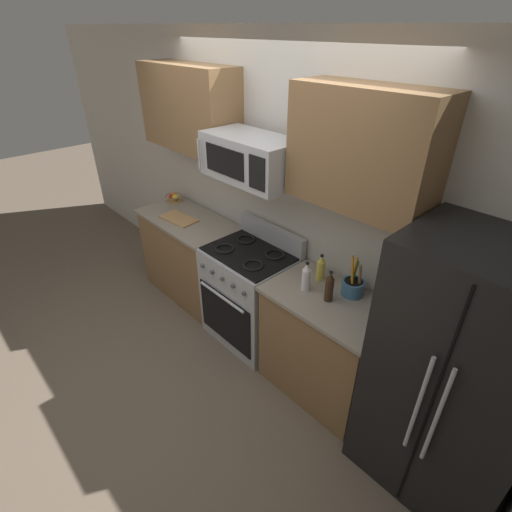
{
  "coord_description": "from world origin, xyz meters",
  "views": [
    {
      "loc": [
        2.1,
        -1.21,
        2.59
      ],
      "look_at": [
        0.21,
        0.55,
        1.03
      ],
      "focal_mm": 26.9,
      "sensor_mm": 36.0,
      "label": 1
    }
  ],
  "objects_px": {
    "utensil_crock": "(353,286)",
    "apple_loose": "(172,198)",
    "fruit_basket": "(174,198)",
    "bottle_oil": "(321,268)",
    "refrigerator": "(455,379)",
    "microwave": "(251,158)",
    "bottle_soy": "(329,287)",
    "cutting_board": "(179,219)",
    "bottle_vinegar": "(306,277)",
    "range_oven": "(250,295)"
  },
  "relations": [
    {
      "from": "utensil_crock",
      "to": "apple_loose",
      "type": "bearing_deg",
      "value": -179.31
    },
    {
      "from": "fruit_basket",
      "to": "bottle_oil",
      "type": "xyz_separation_m",
      "value": [
        2.07,
        -0.01,
        0.06
      ]
    },
    {
      "from": "refrigerator",
      "to": "utensil_crock",
      "type": "height_order",
      "value": "refrigerator"
    },
    {
      "from": "microwave",
      "to": "fruit_basket",
      "type": "xyz_separation_m",
      "value": [
        -1.42,
        0.12,
        -0.78
      ]
    },
    {
      "from": "utensil_crock",
      "to": "bottle_soy",
      "type": "relative_size",
      "value": 1.36
    },
    {
      "from": "utensil_crock",
      "to": "refrigerator",
      "type": "bearing_deg",
      "value": -12.19
    },
    {
      "from": "fruit_basket",
      "to": "refrigerator",
      "type": "bearing_deg",
      "value": -3.0
    },
    {
      "from": "apple_loose",
      "to": "cutting_board",
      "type": "xyz_separation_m",
      "value": [
        0.44,
        -0.21,
        -0.03
      ]
    },
    {
      "from": "apple_loose",
      "to": "bottle_vinegar",
      "type": "bearing_deg",
      "value": -4.82
    },
    {
      "from": "fruit_basket",
      "to": "cutting_board",
      "type": "distance_m",
      "value": 0.48
    },
    {
      "from": "refrigerator",
      "to": "microwave",
      "type": "distance_m",
      "value": 1.98
    },
    {
      "from": "cutting_board",
      "to": "bottle_vinegar",
      "type": "height_order",
      "value": "bottle_vinegar"
    },
    {
      "from": "refrigerator",
      "to": "microwave",
      "type": "height_order",
      "value": "microwave"
    },
    {
      "from": "range_oven",
      "to": "bottle_soy",
      "type": "xyz_separation_m",
      "value": [
        0.86,
        -0.02,
        0.55
      ]
    },
    {
      "from": "refrigerator",
      "to": "bottle_vinegar",
      "type": "distance_m",
      "value": 1.12
    },
    {
      "from": "range_oven",
      "to": "microwave",
      "type": "height_order",
      "value": "microwave"
    },
    {
      "from": "range_oven",
      "to": "utensil_crock",
      "type": "relative_size",
      "value": 3.32
    },
    {
      "from": "refrigerator",
      "to": "bottle_vinegar",
      "type": "bearing_deg",
      "value": -178.78
    },
    {
      "from": "apple_loose",
      "to": "cutting_board",
      "type": "height_order",
      "value": "apple_loose"
    },
    {
      "from": "apple_loose",
      "to": "bottle_vinegar",
      "type": "xyz_separation_m",
      "value": [
        2.09,
        -0.18,
        0.07
      ]
    },
    {
      "from": "range_oven",
      "to": "microwave",
      "type": "relative_size",
      "value": 1.41
    },
    {
      "from": "bottle_vinegar",
      "to": "apple_loose",
      "type": "bearing_deg",
      "value": 175.18
    },
    {
      "from": "bottle_oil",
      "to": "cutting_board",
      "type": "bearing_deg",
      "value": -172.65
    },
    {
      "from": "range_oven",
      "to": "microwave",
      "type": "bearing_deg",
      "value": 90.02
    },
    {
      "from": "bottle_vinegar",
      "to": "range_oven",
      "type": "bearing_deg",
      "value": 176.48
    },
    {
      "from": "bottle_soy",
      "to": "bottle_vinegar",
      "type": "relative_size",
      "value": 1.03
    },
    {
      "from": "bottle_oil",
      "to": "bottle_soy",
      "type": "bearing_deg",
      "value": -38.21
    },
    {
      "from": "apple_loose",
      "to": "bottle_soy",
      "type": "xyz_separation_m",
      "value": [
        2.29,
        -0.16,
        0.07
      ]
    },
    {
      "from": "cutting_board",
      "to": "bottle_vinegar",
      "type": "distance_m",
      "value": 1.66
    },
    {
      "from": "refrigerator",
      "to": "fruit_basket",
      "type": "xyz_separation_m",
      "value": [
        -3.19,
        0.17,
        0.09
      ]
    },
    {
      "from": "bottle_soy",
      "to": "bottle_vinegar",
      "type": "height_order",
      "value": "bottle_soy"
    },
    {
      "from": "cutting_board",
      "to": "bottle_oil",
      "type": "height_order",
      "value": "bottle_oil"
    },
    {
      "from": "microwave",
      "to": "bottle_vinegar",
      "type": "height_order",
      "value": "microwave"
    },
    {
      "from": "cutting_board",
      "to": "bottle_oil",
      "type": "bearing_deg",
      "value": 7.35
    },
    {
      "from": "utensil_crock",
      "to": "bottle_oil",
      "type": "bearing_deg",
      "value": -175.47
    },
    {
      "from": "microwave",
      "to": "cutting_board",
      "type": "relative_size",
      "value": 1.96
    },
    {
      "from": "bottle_oil",
      "to": "refrigerator",
      "type": "bearing_deg",
      "value": -8.09
    },
    {
      "from": "microwave",
      "to": "apple_loose",
      "type": "xyz_separation_m",
      "value": [
        -1.43,
        0.11,
        -0.79
      ]
    },
    {
      "from": "utensil_crock",
      "to": "apple_loose",
      "type": "relative_size",
      "value": 4.43
    },
    {
      "from": "bottle_soy",
      "to": "bottle_vinegar",
      "type": "distance_m",
      "value": 0.2
    },
    {
      "from": "range_oven",
      "to": "bottle_oil",
      "type": "height_order",
      "value": "bottle_oil"
    },
    {
      "from": "cutting_board",
      "to": "bottle_vinegar",
      "type": "relative_size",
      "value": 1.67
    },
    {
      "from": "bottle_oil",
      "to": "bottle_vinegar",
      "type": "height_order",
      "value": "bottle_vinegar"
    },
    {
      "from": "apple_loose",
      "to": "bottle_vinegar",
      "type": "height_order",
      "value": "bottle_vinegar"
    },
    {
      "from": "fruit_basket",
      "to": "bottle_vinegar",
      "type": "bearing_deg",
      "value": -5.23
    },
    {
      "from": "microwave",
      "to": "bottle_vinegar",
      "type": "distance_m",
      "value": 0.98
    },
    {
      "from": "refrigerator",
      "to": "bottle_oil",
      "type": "height_order",
      "value": "refrigerator"
    },
    {
      "from": "range_oven",
      "to": "microwave",
      "type": "xyz_separation_m",
      "value": [
        -0.0,
        0.03,
        1.26
      ]
    },
    {
      "from": "utensil_crock",
      "to": "cutting_board",
      "type": "distance_m",
      "value": 1.94
    },
    {
      "from": "range_oven",
      "to": "utensil_crock",
      "type": "height_order",
      "value": "utensil_crock"
    }
  ]
}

